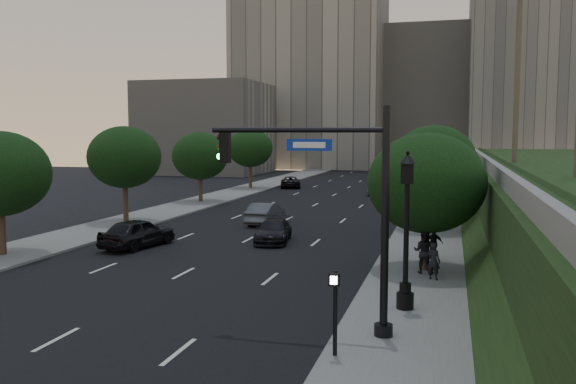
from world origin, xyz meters
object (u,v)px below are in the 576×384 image
(sedan_mid_left, at_px, (266,213))
(pedestrian_b, at_px, (424,251))
(sedan_near_right, at_px, (273,231))
(pedestrian_c, at_px, (434,244))
(traffic_signal_mast, at_px, (348,218))
(street_lamp, at_px, (406,238))
(sedan_near_left, at_px, (138,233))
(sedan_far_left, at_px, (291,182))
(sedan_far_right, at_px, (381,187))
(pedestrian_a, at_px, (434,261))

(sedan_mid_left, relative_size, pedestrian_b, 2.35)
(sedan_near_right, relative_size, pedestrian_c, 2.93)
(traffic_signal_mast, relative_size, sedan_near_right, 1.57)
(street_lamp, height_order, pedestrian_c, street_lamp)
(sedan_mid_left, height_order, sedan_near_right, sedan_mid_left)
(traffic_signal_mast, distance_m, pedestrian_b, 9.26)
(sedan_near_left, distance_m, sedan_near_right, 7.55)
(sedan_mid_left, distance_m, sedan_near_right, 7.01)
(traffic_signal_mast, xyz_separation_m, sedan_far_left, (-14.81, 49.30, -3.01))
(sedan_mid_left, height_order, pedestrian_c, pedestrian_c)
(street_lamp, distance_m, sedan_mid_left, 21.59)
(traffic_signal_mast, distance_m, street_lamp, 3.57)
(sedan_mid_left, xyz_separation_m, sedan_far_left, (-5.53, 27.62, -0.08))
(sedan_near_left, xyz_separation_m, pedestrian_c, (15.69, 0.28, 0.10))
(traffic_signal_mast, bearing_deg, sedan_near_right, 114.19)
(traffic_signal_mast, relative_size, sedan_far_right, 1.54)
(pedestrian_a, distance_m, pedestrian_b, 1.17)
(sedan_near_left, distance_m, pedestrian_a, 16.29)
(pedestrian_b, height_order, pedestrian_c, pedestrian_b)
(sedan_far_right, height_order, pedestrian_b, pedestrian_b)
(sedan_near_right, height_order, pedestrian_a, pedestrian_a)
(traffic_signal_mast, distance_m, sedan_far_right, 43.87)
(street_lamp, bearing_deg, sedan_far_left, 109.43)
(sedan_near_left, relative_size, sedan_far_right, 1.05)
(pedestrian_b, bearing_deg, traffic_signal_mast, 92.17)
(sedan_far_left, xyz_separation_m, sedan_far_right, (10.93, -5.70, 0.12))
(sedan_mid_left, bearing_deg, sedan_near_right, 111.86)
(street_lamp, bearing_deg, sedan_near_left, 150.34)
(sedan_near_left, relative_size, sedan_mid_left, 1.06)
(sedan_far_left, bearing_deg, sedan_near_right, 88.31)
(street_lamp, height_order, sedan_near_left, street_lamp)
(street_lamp, bearing_deg, traffic_signal_mast, -116.20)
(sedan_far_left, xyz_separation_m, pedestrian_b, (16.70, -40.60, 0.45))
(sedan_mid_left, bearing_deg, street_lamp, 121.18)
(sedan_far_left, relative_size, sedan_near_right, 1.07)
(sedan_near_left, relative_size, pedestrian_b, 2.49)
(sedan_far_right, relative_size, pedestrian_c, 3.00)
(street_lamp, distance_m, sedan_near_left, 17.33)
(pedestrian_a, bearing_deg, sedan_near_right, -16.61)
(pedestrian_a, bearing_deg, street_lamp, 102.50)
(street_lamp, relative_size, sedan_far_right, 1.23)
(street_lamp, xyz_separation_m, sedan_near_right, (-8.30, 12.05, -1.99))
(sedan_mid_left, bearing_deg, pedestrian_b, 131.81)
(sedan_mid_left, relative_size, sedan_far_left, 0.95)
(sedan_far_left, relative_size, pedestrian_c, 3.13)
(sedan_near_right, relative_size, pedestrian_b, 2.32)
(sedan_near_left, height_order, sedan_far_left, sedan_near_left)
(traffic_signal_mast, height_order, sedan_near_right, traffic_signal_mast)
(traffic_signal_mast, distance_m, sedan_mid_left, 23.76)
(traffic_signal_mast, xyz_separation_m, sedan_mid_left, (-9.28, 21.68, -2.93))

